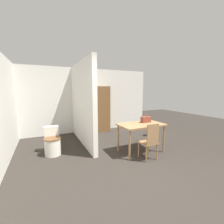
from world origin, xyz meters
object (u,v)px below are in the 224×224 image
wooden_chair (150,141)px  handbag (146,119)px  space_heater (153,129)px  dining_table (141,127)px  toilet (52,143)px  wooden_cabinet (101,109)px

wooden_chair → handbag: (0.32, 0.58, 0.38)m
space_heater → dining_table: bearing=-141.9°
toilet → handbag: size_ratio=2.61×
handbag → space_heater: 1.50m
wooden_cabinet → space_heater: wooden_cabinet is taller
toilet → wooden_cabinet: bearing=38.3°
wooden_cabinet → handbag: bearing=-79.2°
wooden_cabinet → dining_table: bearing=-85.1°
wooden_chair → handbag: size_ratio=3.35×
wooden_chair → handbag: 0.76m
dining_table → wooden_chair: (-0.09, -0.48, -0.21)m
wooden_cabinet → space_heater: size_ratio=3.90×
dining_table → space_heater: bearing=38.1°
dining_table → wooden_chair: size_ratio=1.33×
toilet → space_heater: 3.44m
dining_table → toilet: bearing=158.7°
dining_table → handbag: bearing=23.7°
dining_table → handbag: 0.31m
dining_table → handbag: size_ratio=4.44×
handbag → space_heater: size_ratio=0.58×
dining_table → wooden_cabinet: 2.42m
toilet → handbag: (2.40, -0.74, 0.56)m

